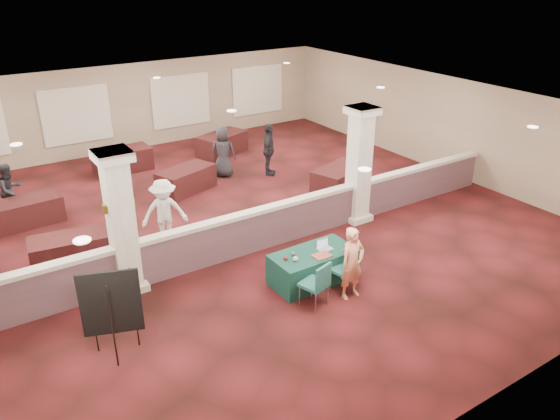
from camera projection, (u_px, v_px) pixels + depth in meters
ground at (236, 225)px, 14.95m from camera, size 16.00×16.00×0.00m
wall_back at (131, 107)px, 20.37m from camera, size 16.00×0.04×3.20m
wall_front at (490, 327)px, 8.19m from camera, size 16.00×0.04×3.20m
wall_right at (444, 124)px, 18.25m from camera, size 0.04×16.00×3.20m
ceiling at (232, 110)px, 13.61m from camera, size 16.00×16.00×0.02m
partition_wall at (264, 227)px, 13.57m from camera, size 15.60×0.28×1.10m
column_left at (121, 222)px, 11.39m from camera, size 0.72×0.72×3.20m
column_right at (359, 164)px, 14.61m from camera, size 0.72×0.72×3.20m
sconce_left at (105, 209)px, 11.09m from camera, size 0.12×0.12×0.18m
sconce_right at (132, 203)px, 11.37m from camera, size 0.12×0.12×0.18m
near_table at (313, 266)px, 12.21m from camera, size 1.91×0.97×0.73m
conf_chair_main at (348, 267)px, 11.73m from camera, size 0.60×0.61×1.01m
conf_chair_side at (318, 281)px, 11.20m from camera, size 0.63×0.64×1.02m
easel_board at (111, 304)px, 9.55m from camera, size 1.01×0.63×1.79m
woman at (352, 263)px, 11.47m from camera, size 0.59×0.40×1.62m
far_table_front_left at (71, 250)px, 12.90m from camera, size 1.89×1.12×0.73m
far_table_front_center at (186, 180)px, 17.03m from camera, size 2.00×1.44×0.73m
far_table_front_right at (341, 179)px, 16.96m from camera, size 2.23×1.59×0.82m
far_table_back_left at (28, 212)px, 14.90m from camera, size 1.82×1.00×0.71m
far_table_back_center at (123, 160)px, 18.63m from camera, size 1.92×1.02×0.77m
far_table_back_right at (222, 144)px, 20.27m from camera, size 2.12×1.57×0.77m
attendee_a at (11, 190)px, 15.22m from camera, size 0.84×0.73×1.54m
attendee_b at (164, 213)px, 13.59m from camera, size 1.22×0.79×1.76m
attendee_c at (269, 150)px, 18.11m from camera, size 1.03×1.10×1.75m
attendee_d at (223, 152)px, 18.00m from camera, size 0.94×0.85×1.68m
laptop_base at (325, 249)px, 12.17m from camera, size 0.33×0.23×0.02m
laptop_screen at (322, 242)px, 12.21m from camera, size 0.33×0.02×0.22m
screen_glow at (322, 243)px, 12.21m from camera, size 0.30×0.01×0.19m
knitting at (322, 256)px, 11.89m from camera, size 0.40×0.30×0.03m
yarn_cream at (295, 259)px, 11.69m from camera, size 0.11×0.11×0.11m
yarn_red at (286, 258)px, 11.72m from camera, size 0.10×0.10×0.10m
yarn_grey at (293, 254)px, 11.90m from camera, size 0.10×0.10×0.10m
scissors at (344, 249)px, 12.18m from camera, size 0.12×0.03×0.01m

